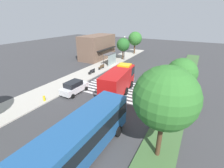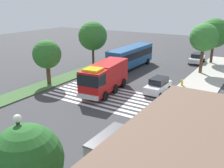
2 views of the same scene
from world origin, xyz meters
TOP-DOWN VIEW (x-y plane):
  - ground_plane at (0.00, 0.00)m, footprint 120.00×120.00m
  - sidewalk at (0.00, 9.01)m, footprint 60.00×4.90m
  - median_strip at (0.00, -8.06)m, footprint 60.00×3.00m
  - crosswalk at (-0.72, 0.00)m, footprint 6.75×11.80m
  - fire_truck at (-1.77, -0.11)m, footprint 8.55×3.57m
  - parked_car_mid at (-5.08, 5.36)m, footprint 4.37×2.10m
  - transit_bus at (-13.94, -2.95)m, footprint 11.04×2.97m
  - bus_stop_shelter at (10.28, 7.94)m, footprint 3.50×1.40m
  - bench_near_shelter at (6.28, 7.96)m, footprint 1.60×0.50m
  - bench_west_of_shelter at (2.82, 7.96)m, footprint 1.60×0.50m
  - street_lamp at (15.72, 7.16)m, footprint 0.36×0.36m
  - storefront_building at (13.86, 14.00)m, footprint 10.18×5.89m
  - sidewalk_tree_east at (15.81, 7.56)m, footprint 3.24×3.24m
  - sidewalk_tree_far_east at (23.77, 7.56)m, footprint 3.86×3.86m
  - median_tree_far_west at (-10.64, -8.06)m, footprint 4.51×4.51m
  - median_tree_west at (-0.71, -8.06)m, footprint 3.64×3.64m
  - fire_hydrant at (-9.01, 7.06)m, footprint 0.28×0.28m

SIDE VIEW (x-z plane):
  - ground_plane at x=0.00m, z-range 0.00..0.00m
  - crosswalk at x=-0.72m, z-range 0.00..0.01m
  - sidewalk at x=0.00m, z-range 0.00..0.14m
  - median_strip at x=0.00m, z-range 0.00..0.14m
  - fire_hydrant at x=-9.01m, z-range 0.14..0.84m
  - bench_near_shelter at x=6.28m, z-range 0.14..1.04m
  - bench_west_of_shelter at x=2.82m, z-range 0.14..1.04m
  - parked_car_mid at x=-5.08m, z-range 0.01..1.85m
  - bus_stop_shelter at x=10.28m, z-range 0.66..3.12m
  - fire_truck at x=-1.77m, z-range 0.20..3.79m
  - transit_bus at x=-13.94m, z-range 0.33..3.74m
  - storefront_building at x=13.86m, z-range 0.00..5.96m
  - street_lamp at x=15.72m, z-range 0.69..6.43m
  - sidewalk_tree_east at x=15.81m, z-range 1.17..6.50m
  - median_tree_west at x=-0.71m, z-range 1.12..6.79m
  - sidewalk_tree_far_east at x=23.77m, z-range 1.29..7.52m
  - median_tree_far_west at x=-10.64m, z-range 1.53..8.85m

